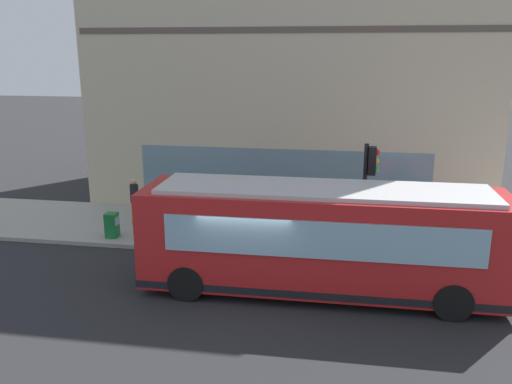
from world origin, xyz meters
The scene contains 9 objects.
ground centered at (0.00, 0.00, 0.00)m, with size 120.00×120.00×0.00m, color #262628.
sidewalk_curb centered at (4.96, 0.00, 0.07)m, with size 4.73×40.00×0.15m, color #9E9991.
building_corner centered at (11.55, 0.00, 6.73)m, with size 8.49×17.00×13.49m.
city_bus_nearside centered at (0.38, -1.95, 1.55)m, with size 2.66×10.06×3.07m.
traffic_light_near_corner centered at (3.21, -3.31, 2.71)m, with size 0.32×0.49×3.67m.
fire_hydrant centered at (5.43, -7.03, 0.51)m, with size 0.35×0.35×0.74m.
pedestrian_by_light_pole centered at (3.93, 3.65, 1.12)m, with size 0.32×0.32×1.68m.
pedestrian_near_building_entrance centered at (4.76, 5.33, 1.21)m, with size 0.32×0.32×1.83m.
newspaper_vending_box centered at (3.26, 5.61, 0.60)m, with size 0.44×0.42×0.90m.
Camera 1 is at (-13.67, -2.49, 6.68)m, focal length 37.23 mm.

